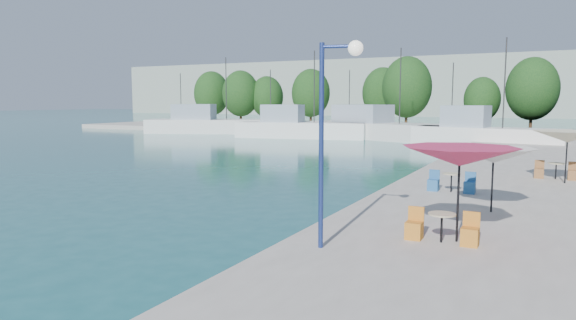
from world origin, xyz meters
The scene contains 21 objects.
quay_far centered at (-8.00, 67.00, 0.30)m, with size 90.00×16.00×0.60m, color gray.
hill_west centered at (-30.00, 160.00, 8.00)m, with size 180.00×40.00×16.00m, color gray.
trawler_01 centered at (-27.62, 57.64, 1.07)m, with size 17.77×10.53×10.20m.
trawler_02 centered at (-13.53, 55.03, 1.07)m, with size 15.30×6.36×10.20m.
trawler_03 centered at (-4.70, 57.68, 1.07)m, with size 20.58×11.60×10.20m.
trawler_04 centered at (6.67, 52.36, 1.07)m, with size 13.69×5.62×10.20m.
tree_01 centered at (-36.12, 70.01, 5.40)m, with size 5.61×5.61×8.31m.
tree_02 centered at (-29.49, 68.12, 5.31)m, with size 5.52×5.52×8.17m.
tree_03 centered at (-25.95, 69.86, 4.82)m, with size 4.94×4.94×7.31m.
tree_04 centered at (-18.78, 70.03, 5.33)m, with size 5.54×5.54×8.20m.
tree_05 centered at (-8.69, 71.73, 5.35)m, with size 5.57×5.57×8.24m.
tree_06 centered at (-4.45, 68.24, 5.97)m, with size 6.28×6.28×9.30m.
tree_07 centered at (4.35, 71.23, 4.42)m, with size 4.48×4.48×6.63m.
tree_08 centered at (10.09, 68.76, 5.61)m, with size 5.87×5.87×8.68m.
umbrella_pink centered at (10.07, 15.80, 2.82)m, with size 2.97×2.97×2.47m.
umbrella_white centered at (10.50, 20.01, 2.47)m, with size 2.69×2.69×2.12m.
umbrella_cream centered at (12.80, 27.81, 2.66)m, with size 2.88×2.88×2.32m.
cafe_table_01 centered at (9.73, 15.54, 0.89)m, with size 1.82×0.70×0.76m.
cafe_table_02 centered at (8.69, 23.23, 0.89)m, with size 1.82×0.70×0.76m.
cafe_table_03 centered at (12.44, 28.97, 0.89)m, with size 1.82×0.70×0.76m.
street_lamp centered at (7.45, 13.77, 4.09)m, with size 1.02×0.41×5.03m.
Camera 1 is at (12.06, 2.27, 4.22)m, focal length 32.00 mm.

